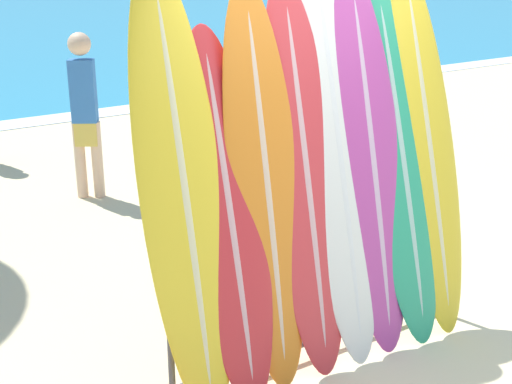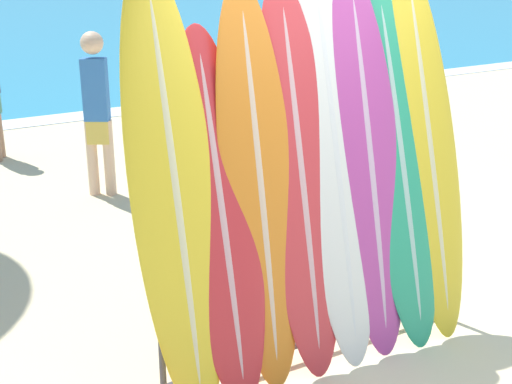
% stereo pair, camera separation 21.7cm
% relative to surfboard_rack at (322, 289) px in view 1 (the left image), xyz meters
% --- Properties ---
extents(ground_plane, '(160.00, 160.00, 0.00)m').
position_rel_surfboard_rack_xyz_m(ground_plane, '(0.30, -0.56, -0.48)').
color(ground_plane, beige).
extents(surfboard_rack, '(2.22, 0.04, 0.90)m').
position_rel_surfboard_rack_xyz_m(surfboard_rack, '(0.00, 0.00, 0.00)').
color(surfboard_rack, '#47474C').
rests_on(surfboard_rack, ground_plane).
extents(surfboard_slot_0, '(0.52, 0.66, 2.57)m').
position_rel_surfboard_rack_xyz_m(surfboard_slot_0, '(-0.95, 0.05, 0.80)').
color(surfboard_slot_0, yellow).
rests_on(surfboard_slot_0, ground_plane).
extents(surfboard_slot_1, '(0.50, 0.64, 2.20)m').
position_rel_surfboard_rack_xyz_m(surfboard_slot_1, '(-0.68, 0.02, 0.62)').
color(surfboard_slot_1, red).
rests_on(surfboard_slot_1, ground_plane).
extents(surfboard_slot_2, '(0.50, 0.55, 2.44)m').
position_rel_surfboard_rack_xyz_m(surfboard_slot_2, '(-0.41, 0.04, 0.74)').
color(surfboard_slot_2, orange).
rests_on(surfboard_slot_2, ground_plane).
extents(surfboard_slot_3, '(0.51, 0.63, 2.45)m').
position_rel_surfboard_rack_xyz_m(surfboard_slot_3, '(-0.12, 0.05, 0.74)').
color(surfboard_slot_3, red).
rests_on(surfboard_slot_3, ground_plane).
extents(surfboard_slot_4, '(0.51, 0.74, 2.61)m').
position_rel_surfboard_rack_xyz_m(surfboard_slot_4, '(0.15, 0.07, 0.82)').
color(surfboard_slot_4, silver).
rests_on(surfboard_slot_4, ground_plane).
extents(surfboard_slot_5, '(0.54, 0.69, 2.49)m').
position_rel_surfboard_rack_xyz_m(surfboard_slot_5, '(0.41, 0.05, 0.76)').
color(surfboard_slot_5, '#B23D8E').
rests_on(surfboard_slot_5, ground_plane).
extents(surfboard_slot_6, '(0.53, 0.80, 2.42)m').
position_rel_surfboard_rack_xyz_m(surfboard_slot_6, '(0.68, 0.06, 0.73)').
color(surfboard_slot_6, '#289E70').
rests_on(surfboard_slot_6, ground_plane).
extents(surfboard_slot_7, '(0.52, 0.82, 2.54)m').
position_rel_surfboard_rack_xyz_m(surfboard_slot_7, '(0.93, 0.07, 0.79)').
color(surfboard_slot_7, yellow).
rests_on(surfboard_slot_7, ground_plane).
extents(person_near_water, '(0.30, 0.27, 1.76)m').
position_rel_surfboard_rack_xyz_m(person_near_water, '(-0.21, 3.80, 0.47)').
color(person_near_water, beige).
rests_on(person_near_water, ground_plane).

